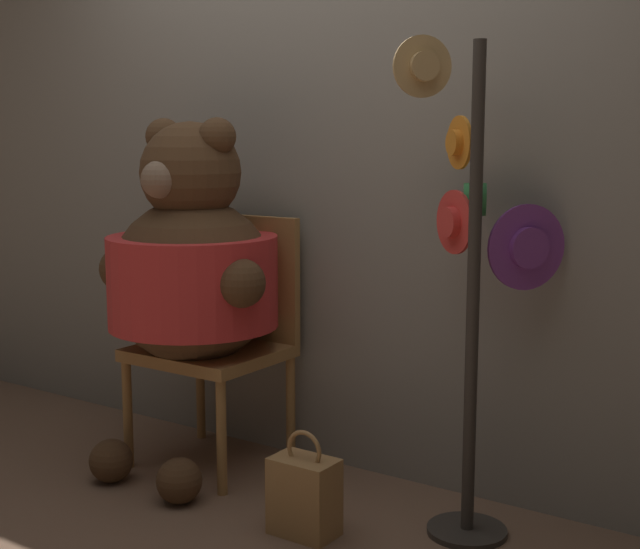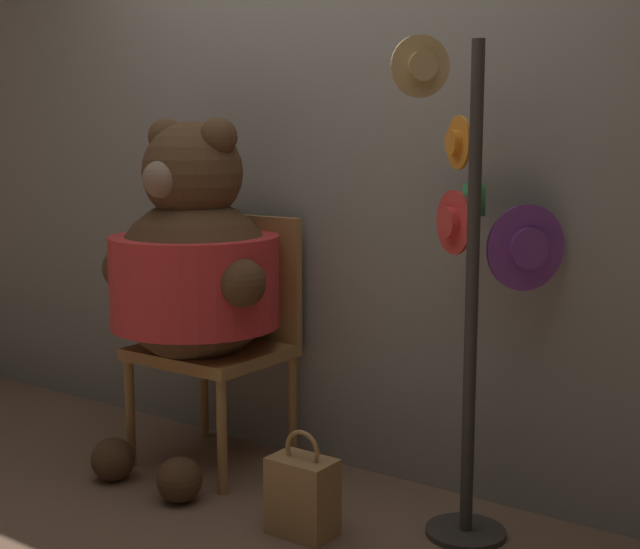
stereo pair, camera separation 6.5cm
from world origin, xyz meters
TOP-DOWN VIEW (x-y plane):
  - ground_plane at (0.00, 0.00)m, footprint 14.00×14.00m
  - wall_back at (0.00, 0.60)m, footprint 8.00×0.10m
  - chair at (-0.37, 0.33)m, footprint 0.57×0.51m
  - teddy_bear at (-0.38, 0.16)m, footprint 0.83×0.74m
  - hat_display_rack at (0.81, 0.28)m, footprint 0.42×0.51m
  - handbag_on_ground at (0.36, -0.09)m, footprint 0.23×0.15m

SIDE VIEW (x-z plane):
  - ground_plane at x=0.00m, z-range 0.00..0.00m
  - handbag_on_ground at x=0.36m, z-range -0.05..0.33m
  - chair at x=-0.37m, z-range 0.05..1.09m
  - teddy_bear at x=-0.38m, z-range 0.12..1.56m
  - hat_display_rack at x=0.81m, z-range 0.09..1.79m
  - wall_back at x=0.00m, z-range 0.00..2.51m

